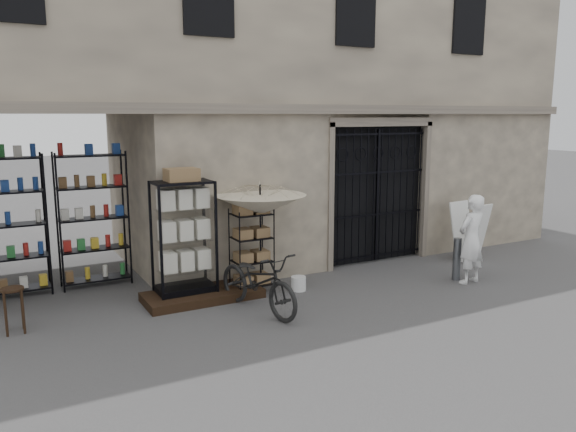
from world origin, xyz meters
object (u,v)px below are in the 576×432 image
market_umbrella (260,199)px  steel_bollard (457,259)px  bicycle (259,311)px  white_bucket (298,283)px  display_cabinet (184,243)px  wire_rack (252,251)px  shopkeeper (469,282)px  easel_sign (469,232)px  wooden_stool (14,309)px

market_umbrella → steel_bollard: size_ratio=2.84×
bicycle → white_bucket: bearing=18.0°
display_cabinet → wire_rack: (1.20, -0.14, -0.27)m
market_umbrella → white_bucket: market_umbrella is taller
steel_bollard → shopkeeper: (0.08, -0.26, -0.41)m
bicycle → steel_bollard: 4.15m
easel_sign → steel_bollard: bearing=-150.2°
display_cabinet → market_umbrella: (1.36, -0.18, 0.67)m
steel_bollard → easel_sign: (1.29, 0.94, 0.24)m
market_umbrella → wooden_stool: bearing=-179.0°
display_cabinet → shopkeeper: 5.40m
shopkeeper → easel_sign: easel_sign is taller
market_umbrella → white_bucket: bearing=-27.6°
white_bucket → steel_bollard: 3.15m
wire_rack → market_umbrella: market_umbrella is taller
display_cabinet → shopkeeper: (5.05, -1.63, -1.01)m
white_bucket → steel_bollard: (3.01, -0.88, 0.28)m
market_umbrella → bicycle: market_umbrella is taller
market_umbrella → bicycle: (-0.51, -0.96, -1.67)m
wire_rack → white_bucket: bearing=-44.5°
wire_rack → bicycle: wire_rack is taller
white_bucket → bicycle: size_ratio=0.14×
market_umbrella → steel_bollard: bearing=-18.3°
market_umbrella → wire_rack: bearing=166.8°
display_cabinet → white_bucket: display_cabinet is taller
display_cabinet → shopkeeper: bearing=7.1°
bicycle → easel_sign: easel_sign is taller
market_umbrella → wooden_stool: 4.24m
wooden_stool → shopkeeper: bearing=-10.1°
wire_rack → white_bucket: 1.04m
wire_rack → bicycle: (-0.35, -0.99, -0.74)m
display_cabinet → market_umbrella: bearing=17.6°
display_cabinet → easel_sign: bearing=21.1°
market_umbrella → steel_bollard: market_umbrella is taller
market_umbrella → wooden_stool: size_ratio=3.43×
bicycle → wire_rack: bearing=58.7°
display_cabinet → shopkeeper: size_ratio=1.22×
steel_bollard → wooden_stool: bearing=171.7°
bicycle → easel_sign: size_ratio=1.53×
wire_rack → wooden_stool: 3.89m
wire_rack → easel_sign: bearing=-22.9°
shopkeeper → easel_sign: (1.22, 1.20, 0.65)m
display_cabinet → bicycle: display_cabinet is taller
shopkeeper → easel_sign: bearing=-144.4°
shopkeeper → market_umbrella: bearing=-30.4°
display_cabinet → wooden_stool: display_cabinet is taller
white_bucket → steel_bollard: bearing=-16.3°
display_cabinet → market_umbrella: 1.53m
easel_sign → bicycle: bearing=-178.8°
display_cabinet → easel_sign: 6.29m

